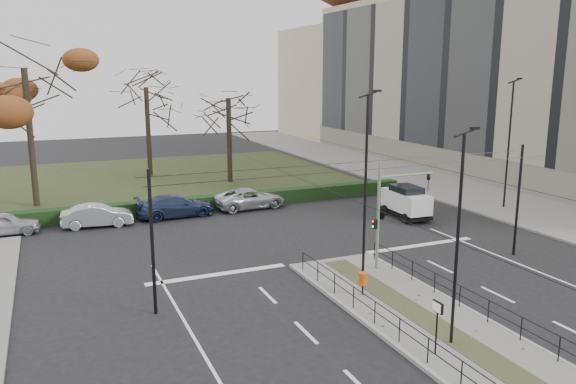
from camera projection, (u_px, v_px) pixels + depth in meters
name	position (u px, v px, depth m)	size (l,w,h in m)	color
ground	(383.00, 295.00, 24.85)	(140.00, 140.00, 0.00)	black
median_island	(417.00, 315.00, 22.59)	(4.40, 15.00, 0.14)	#63615F
sidewalk_east	(418.00, 179.00, 51.58)	(8.00, 90.00, 0.14)	#63615F
park	(135.00, 180.00, 51.25)	(38.00, 26.00, 0.10)	#263018
hedge	(164.00, 207.00, 39.12)	(38.00, 1.00, 1.00)	black
apartment_block	(495.00, 65.00, 55.07)	(13.09, 52.10, 21.64)	tan
median_railing	(419.00, 295.00, 22.31)	(4.14, 13.24, 0.92)	black
catenary	(366.00, 212.00, 25.59)	(20.00, 34.00, 6.00)	black
traffic_light	(383.00, 211.00, 27.34)	(3.38, 1.91, 4.98)	slate
litter_bin	(363.00, 279.00, 24.37)	(0.39, 0.39, 1.01)	black
info_panel	(437.00, 313.00, 19.03)	(0.11, 0.50, 1.92)	black
streetlamp_median_near	(458.00, 237.00, 19.34)	(0.65, 0.13, 7.73)	black
streetlamp_median_far	(366.00, 183.00, 26.10)	(0.73, 0.15, 8.76)	black
streetlamp_sidewalk	(509.00, 143.00, 39.69)	(0.77, 0.16, 9.17)	black
parked_car_first	(3.00, 224.00, 33.91)	(1.67, 4.14, 1.41)	#ADAFB5
parked_car_second	(97.00, 216.00, 35.80)	(1.53, 4.39, 1.45)	#ADAFB5
parked_car_third	(175.00, 206.00, 38.22)	(2.13, 5.24, 1.52)	#1F2848
parked_car_fourth	(250.00, 198.00, 40.71)	(2.41, 5.22, 1.45)	#ADAFB5
white_van	(406.00, 201.00, 37.94)	(2.01, 4.06, 2.19)	silver
rust_tree	(24.00, 68.00, 39.17)	(9.64, 9.64, 13.02)	black
bare_tree_center	(146.00, 94.00, 51.87)	(6.54, 6.54, 10.99)	black
bare_tree_near	(228.00, 104.00, 48.94)	(5.62, 5.62, 9.85)	black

